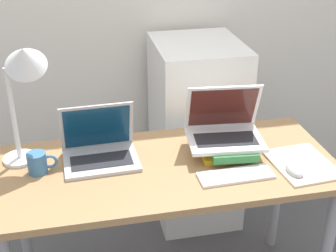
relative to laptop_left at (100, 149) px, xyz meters
The scene contains 10 objects.
desk 0.32m from the laptop_left, 21.29° to the right, with size 1.41×0.62×0.75m.
laptop_left is the anchor object (origin of this frame).
book_stack 0.54m from the laptop_left, ahead, with size 0.24×0.29×0.06m.
laptop_on_books 0.53m from the laptop_left, ahead, with size 0.34×0.27×0.24m.
wireless_keyboard 0.57m from the laptop_left, 25.82° to the right, with size 0.30×0.11×0.01m.
mouse 0.80m from the laptop_left, 20.31° to the right, with size 0.06×0.10×0.04m.
notepad 0.84m from the laptop_left, 15.26° to the right, with size 0.25×0.30×0.01m.
mug 0.25m from the laptop_left, 168.47° to the right, with size 0.12×0.08×0.09m.
desk_lamp 0.44m from the laptop_left, behind, with size 0.23×0.20×0.55m.
mini_fridge 0.83m from the laptop_left, 43.80° to the left, with size 0.46×0.54×1.06m.
Camera 1 is at (-0.34, -1.30, 1.77)m, focal length 50.00 mm.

